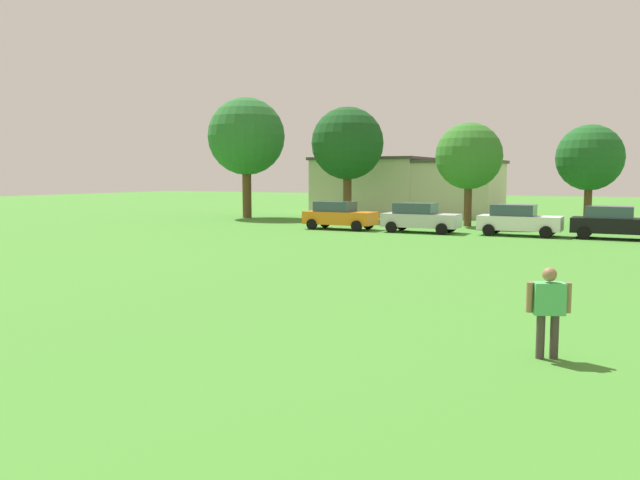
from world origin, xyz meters
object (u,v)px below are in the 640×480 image
adult_bystander (548,305)px  tree_far_right (590,158)px  parked_car_orange_0 (339,215)px  tree_far_left (246,137)px  parked_car_white_2 (518,220)px  parked_car_silver_1 (420,217)px  tree_right (469,156)px  tree_left (348,144)px  parked_car_black_3 (615,222)px

adult_bystander → tree_far_right: size_ratio=0.26×
parked_car_orange_0 → tree_far_left: bearing=148.8°
parked_car_white_2 → parked_car_silver_1: bearing=-174.8°
adult_bystander → tree_far_right: 32.06m
parked_car_white_2 → tree_right: tree_right is taller
parked_car_orange_0 → tree_far_left: 13.78m
parked_car_white_2 → tree_left: 15.97m
adult_bystander → parked_car_silver_1: parked_car_silver_1 is taller
parked_car_white_2 → tree_far_right: (2.87, 7.98, 3.47)m
tree_far_left → tree_far_right: tree_far_left is taller
tree_far_left → tree_left: tree_far_left is taller
parked_car_black_3 → tree_right: (-8.76, 4.98, 3.59)m
adult_bystander → tree_far_left: bearing=108.4°
adult_bystander → tree_far_left: size_ratio=0.18×
tree_left → parked_car_orange_0: bearing=-69.1°
parked_car_black_3 → adult_bystander: bearing=-90.4°
parked_car_black_3 → tree_far_left: tree_far_left is taller
tree_right → parked_car_silver_1: bearing=-103.1°
tree_far_left → adult_bystander: bearing=-49.1°
parked_car_silver_1 → tree_far_right: (8.24, 8.47, 3.47)m
tree_left → tree_right: bearing=-12.4°
tree_left → tree_far_right: size_ratio=1.28×
parked_car_orange_0 → tree_right: (6.34, 5.90, 3.59)m
parked_car_white_2 → parked_car_black_3: size_ratio=1.00×
parked_car_silver_1 → tree_left: size_ratio=0.52×
parked_car_orange_0 → parked_car_silver_1: bearing=1.8°
adult_bystander → tree_far_right: bearing=70.5°
adult_bystander → tree_left: tree_left is taller
parked_car_black_3 → parked_car_white_2: bearing=-176.7°
tree_far_left → tree_left: size_ratio=1.11×
parked_car_black_3 → tree_right: tree_right is taller
parked_car_orange_0 → parked_car_silver_1: (5.00, 0.16, 0.00)m
parked_car_silver_1 → adult_bystander: bearing=-67.0°
adult_bystander → tree_left: size_ratio=0.20×
parked_car_silver_1 → parked_car_white_2: bearing=5.2°
parked_car_orange_0 → tree_far_left: size_ratio=0.47×
tree_far_right → tree_right: bearing=-158.4°
adult_bystander → parked_car_orange_0: bearing=100.2°
parked_car_silver_1 → parked_car_white_2: (5.37, 0.49, 0.00)m
parked_car_white_2 → parked_car_orange_0: bearing=-176.4°
parked_car_orange_0 → tree_far_right: (13.25, 8.63, 3.47)m
adult_bystander → tree_right: 30.54m
parked_car_orange_0 → parked_car_silver_1: size_ratio=1.00×
tree_far_left → tree_left: 7.99m
parked_car_white_2 → adult_bystander: bearing=-79.2°
parked_car_black_3 → tree_right: size_ratio=0.65×
parked_car_orange_0 → parked_car_white_2: same height
tree_right → parked_car_white_2: bearing=-52.5°
tree_far_left → tree_right: 17.32m
adult_bystander → tree_far_left: 39.75m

